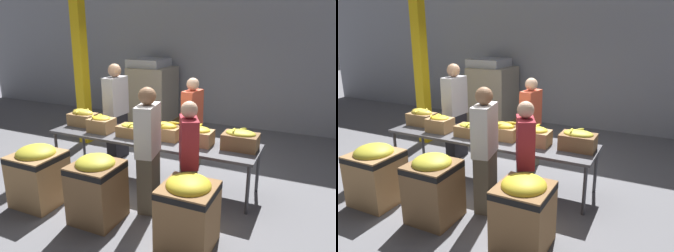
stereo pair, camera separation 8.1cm
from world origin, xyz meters
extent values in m
plane|color=slate|center=(0.00, 0.00, 0.00)|extent=(30.00, 30.00, 0.00)
cube|color=#9399A3|center=(0.00, 3.66, 2.00)|extent=(16.00, 0.08, 4.00)
cube|color=#4C4C51|center=(0.00, 0.00, 0.72)|extent=(3.39, 0.83, 0.04)
cylinder|color=#38383D|center=(-1.64, -0.35, 0.35)|extent=(0.05, 0.05, 0.70)
cylinder|color=#38383D|center=(1.64, -0.35, 0.35)|extent=(0.05, 0.05, 0.70)
cylinder|color=#38383D|center=(-1.64, 0.35, 0.35)|extent=(0.05, 0.05, 0.70)
cylinder|color=#38383D|center=(1.64, 0.35, 0.35)|extent=(0.05, 0.05, 0.70)
cube|color=#A37A4C|center=(-1.38, 0.09, 0.85)|extent=(0.47, 0.31, 0.21)
ellipsoid|color=yellow|center=(-1.38, 0.09, 0.97)|extent=(0.41, 0.25, 0.13)
ellipsoid|color=yellow|center=(-1.49, 0.12, 1.01)|extent=(0.17, 0.16, 0.05)
ellipsoid|color=yellow|center=(-1.31, 0.14, 1.02)|extent=(0.15, 0.17, 0.05)
ellipsoid|color=yellow|center=(-1.39, 0.06, 1.01)|extent=(0.11, 0.15, 0.04)
ellipsoid|color=yellow|center=(-1.43, 0.02, 1.01)|extent=(0.12, 0.19, 0.04)
cube|color=tan|center=(-0.86, -0.08, 0.86)|extent=(0.39, 0.32, 0.22)
ellipsoid|color=gold|center=(-0.86, -0.08, 0.97)|extent=(0.32, 0.25, 0.08)
ellipsoid|color=gold|center=(-0.88, -0.06, 1.01)|extent=(0.13, 0.16, 0.04)
ellipsoid|color=gold|center=(-0.96, -0.17, 1.02)|extent=(0.11, 0.15, 0.04)
ellipsoid|color=gold|center=(-0.89, -0.03, 0.99)|extent=(0.15, 0.19, 0.05)
ellipsoid|color=gold|center=(-0.96, 0.00, 0.99)|extent=(0.06, 0.16, 0.06)
cube|color=#A37A4C|center=(-0.27, -0.08, 0.83)|extent=(0.46, 0.29, 0.17)
ellipsoid|color=gold|center=(-0.27, -0.08, 0.92)|extent=(0.37, 0.24, 0.07)
ellipsoid|color=gold|center=(-0.24, -0.14, 0.95)|extent=(0.16, 0.10, 0.05)
ellipsoid|color=gold|center=(-0.27, -0.17, 0.96)|extent=(0.08, 0.17, 0.04)
cube|color=#A37A4C|center=(0.25, 0.03, 0.84)|extent=(0.47, 0.29, 0.20)
ellipsoid|color=gold|center=(0.25, 0.03, 0.95)|extent=(0.37, 0.26, 0.12)
ellipsoid|color=gold|center=(0.25, 0.00, 0.99)|extent=(0.17, 0.08, 0.05)
ellipsoid|color=gold|center=(0.36, 0.09, 0.99)|extent=(0.18, 0.18, 0.05)
ellipsoid|color=gold|center=(0.26, -0.04, 0.99)|extent=(0.16, 0.13, 0.04)
ellipsoid|color=gold|center=(0.37, 0.07, 1.00)|extent=(0.21, 0.10, 0.05)
cube|color=tan|center=(0.82, 0.01, 0.85)|extent=(0.39, 0.30, 0.21)
ellipsoid|color=yellow|center=(0.82, 0.01, 0.97)|extent=(0.31, 0.27, 0.10)
ellipsoid|color=yellow|center=(0.76, 0.05, 1.00)|extent=(0.21, 0.09, 0.04)
ellipsoid|color=yellow|center=(0.79, 0.08, 1.01)|extent=(0.07, 0.22, 0.05)
cube|color=olive|center=(1.40, 0.08, 0.86)|extent=(0.49, 0.33, 0.22)
ellipsoid|color=gold|center=(1.40, 0.08, 0.97)|extent=(0.42, 0.28, 0.10)
ellipsoid|color=gold|center=(1.31, 0.06, 1.02)|extent=(0.07, 0.19, 0.05)
ellipsoid|color=gold|center=(1.41, 0.16, 1.02)|extent=(0.12, 0.14, 0.04)
cube|color=#6B604C|center=(0.39, 0.81, 0.38)|extent=(0.24, 0.38, 0.76)
cube|color=#EA5B3D|center=(0.39, 0.81, 1.07)|extent=(0.26, 0.45, 0.63)
sphere|color=#DBAD89|center=(0.39, 0.81, 1.49)|extent=(0.21, 0.21, 0.21)
cube|color=#6B604C|center=(0.94, -0.74, 0.37)|extent=(0.33, 0.40, 0.74)
cube|color=maroon|center=(0.94, -0.74, 1.04)|extent=(0.38, 0.47, 0.61)
sphere|color=#DBAD89|center=(0.94, -0.74, 1.45)|extent=(0.21, 0.21, 0.21)
cube|color=black|center=(-1.05, 0.63, 0.42)|extent=(0.25, 0.42, 0.85)
cube|color=#B2B2B7|center=(-1.05, 0.63, 1.20)|extent=(0.27, 0.49, 0.70)
sphere|color=tan|center=(-1.05, 0.63, 1.67)|extent=(0.24, 0.24, 0.24)
cube|color=#6B604C|center=(0.39, -0.78, 0.40)|extent=(0.28, 0.42, 0.80)
cube|color=silver|center=(0.39, -0.78, 1.14)|extent=(0.31, 0.49, 0.66)
sphere|color=#896042|center=(0.39, -0.78, 1.58)|extent=(0.23, 0.23, 0.23)
cube|color=#A37A4C|center=(-1.08, -1.30, 0.37)|extent=(0.63, 0.63, 0.74)
cube|color=black|center=(-1.08, -1.30, 0.69)|extent=(0.63, 0.63, 0.07)
ellipsoid|color=gold|center=(-1.08, -1.30, 0.75)|extent=(0.53, 0.53, 0.22)
cube|color=olive|center=(-0.07, -1.30, 0.39)|extent=(0.58, 0.58, 0.78)
cube|color=black|center=(-0.07, -1.30, 0.72)|extent=(0.59, 0.59, 0.07)
ellipsoid|color=gold|center=(-0.07, -1.30, 0.79)|extent=(0.49, 0.49, 0.20)
cube|color=olive|center=(1.17, -1.30, 0.37)|extent=(0.59, 0.59, 0.74)
cube|color=black|center=(1.17, -1.30, 0.69)|extent=(0.60, 0.60, 0.07)
ellipsoid|color=yellow|center=(1.17, -1.30, 0.75)|extent=(0.50, 0.50, 0.21)
cube|color=yellow|center=(-2.18, 1.10, 2.00)|extent=(0.22, 0.22, 4.00)
cube|color=olive|center=(-1.49, 2.93, 0.07)|extent=(1.09, 1.09, 0.13)
cube|color=#A39984|center=(-1.49, 2.93, 0.80)|extent=(1.00, 1.00, 1.33)
cube|color=olive|center=(-1.63, 3.00, 0.07)|extent=(0.94, 0.94, 0.13)
cube|color=#B2B7C1|center=(-1.63, 3.00, 0.89)|extent=(0.87, 0.87, 1.53)
camera|label=1|loc=(2.34, -4.30, 2.39)|focal=35.00mm
camera|label=2|loc=(2.41, -4.27, 2.39)|focal=35.00mm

